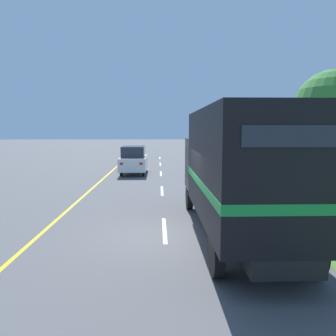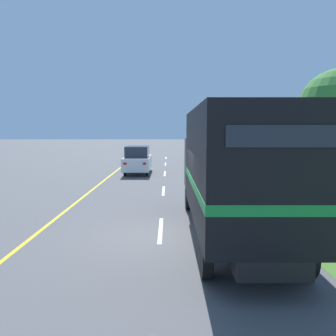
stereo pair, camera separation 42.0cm
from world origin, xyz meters
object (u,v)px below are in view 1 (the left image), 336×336
(lead_car_white, at_px, (134,160))
(roadside_tree_near, at_px, (333,109))
(horse_trailer_truck, at_px, (239,169))
(highway_sign, at_px, (312,161))
(roadside_tree_mid, at_px, (265,122))
(delineator_post, at_px, (310,214))

(lead_car_white, height_order, roadside_tree_near, roadside_tree_near)
(horse_trailer_truck, height_order, highway_sign, horse_trailer_truck)
(horse_trailer_truck, relative_size, highway_sign, 2.93)
(lead_car_white, bearing_deg, roadside_tree_near, -14.91)
(roadside_tree_mid, distance_m, delineator_post, 18.56)
(lead_car_white, relative_size, delineator_post, 4.48)
(roadside_tree_near, xyz_separation_m, delineator_post, (-5.98, -10.12, -3.83))
(lead_car_white, height_order, highway_sign, highway_sign)
(horse_trailer_truck, height_order, delineator_post, horse_trailer_truck)
(highway_sign, distance_m, roadside_tree_mid, 13.31)
(roadside_tree_mid, bearing_deg, highway_sign, -98.96)
(horse_trailer_truck, bearing_deg, delineator_post, 16.78)
(lead_car_white, xyz_separation_m, roadside_tree_near, (12.37, -3.29, 3.35))
(delineator_post, bearing_deg, roadside_tree_mid, 76.34)
(horse_trailer_truck, relative_size, roadside_tree_mid, 1.47)
(horse_trailer_truck, distance_m, highway_sign, 7.23)
(horse_trailer_truck, bearing_deg, lead_car_white, 105.75)
(lead_car_white, height_order, roadside_tree_mid, roadside_tree_mid)
(lead_car_white, xyz_separation_m, roadside_tree_mid, (10.71, 4.35, 2.75))
(horse_trailer_truck, relative_size, roadside_tree_near, 1.19)
(horse_trailer_truck, height_order, roadside_tree_mid, roadside_tree_mid)
(highway_sign, bearing_deg, roadside_tree_near, 55.26)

